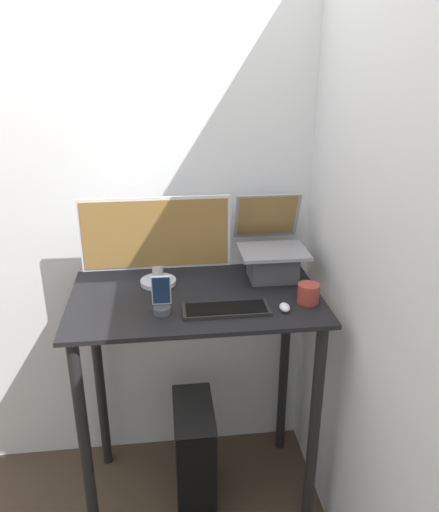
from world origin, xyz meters
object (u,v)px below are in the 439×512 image
Objects in this scene: laptop at (272,256)px; cell_phone at (162,302)px; computer_tower at (194,455)px; keyboard at (226,309)px; monitor at (156,240)px; mouse at (285,307)px.

laptop is 0.60m from cell_phone.
keyboard is at bearing -40.87° from computer_tower.
laptop is 1.05m from computer_tower.
monitor is 0.64m from mouse.
monitor is at bearing 132.14° from keyboard.
cell_phone reaches higher than mouse.
laptop is 0.35m from mouse.
monitor reaches higher than laptop.
mouse is at bearing -32.51° from monitor.
computer_tower is at bearing 39.85° from cell_phone.
keyboard is 0.26m from cell_phone.
laptop is 2.24× the size of cell_phone.
mouse reaches higher than computer_tower.
laptop is at bearing 50.95° from keyboard.
mouse is 0.95m from computer_tower.
computer_tower is (-0.14, 0.12, -0.86)m from keyboard.
laptop reaches higher than mouse.
computer_tower is at bearing -53.36° from monitor.
laptop is 0.56× the size of monitor.
computer_tower is (-0.37, 0.14, -0.86)m from mouse.
monitor reaches higher than computer_tower.
monitor is at bearing 92.80° from cell_phone.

